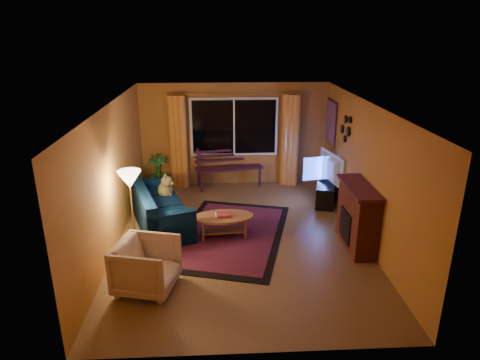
{
  "coord_description": "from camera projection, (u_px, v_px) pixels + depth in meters",
  "views": [
    {
      "loc": [
        -0.4,
        -7.15,
        3.75
      ],
      "look_at": [
        0.0,
        0.3,
        1.05
      ],
      "focal_mm": 32.0,
      "sensor_mm": 36.0,
      "label": 1
    }
  ],
  "objects": [
    {
      "name": "fireplace",
      "position": [
        358.0,
        218.0,
        7.55
      ],
      "size": [
        0.4,
        1.2,
        1.1
      ],
      "primitive_type": "cube",
      "color": "maroon",
      "rests_on": "ground"
    },
    {
      "name": "rug",
      "position": [
        230.0,
        234.0,
        8.12
      ],
      "size": [
        2.64,
        3.43,
        0.02
      ],
      "primitive_type": "cube",
      "rotation": [
        0.0,
        0.0,
        -0.26
      ],
      "color": "maroon",
      "rests_on": "ground"
    },
    {
      "name": "television",
      "position": [
        327.0,
        168.0,
        9.41
      ],
      "size": [
        0.36,
        1.14,
        0.65
      ],
      "primitive_type": "imported",
      "rotation": [
        0.0,
        0.0,
        1.76
      ],
      "color": "black",
      "rests_on": "tv_console"
    },
    {
      "name": "dog",
      "position": [
        165.0,
        188.0,
        8.74
      ],
      "size": [
        0.34,
        0.43,
        0.43
      ],
      "primitive_type": null,
      "rotation": [
        0.0,
        0.0,
        -0.14
      ],
      "color": "olive",
      "rests_on": "sofa"
    },
    {
      "name": "mirror_cluster",
      "position": [
        345.0,
        127.0,
        8.73
      ],
      "size": [
        0.06,
        0.6,
        0.56
      ],
      "primitive_type": null,
      "color": "black",
      "rests_on": "wall_right"
    },
    {
      "name": "ceiling",
      "position": [
        241.0,
        104.0,
        7.16
      ],
      "size": [
        4.5,
        6.0,
        0.02
      ],
      "primitive_type": "cube",
      "color": "white",
      "rests_on": "ground"
    },
    {
      "name": "painting",
      "position": [
        331.0,
        122.0,
        9.86
      ],
      "size": [
        0.04,
        0.76,
        0.96
      ],
      "primitive_type": "cube",
      "color": "#C64C30",
      "rests_on": "wall_right"
    },
    {
      "name": "wall_back",
      "position": [
        234.0,
        135.0,
        10.41
      ],
      "size": [
        4.5,
        0.02,
        2.5
      ],
      "primitive_type": "cube",
      "color": "#B87430",
      "rests_on": "ground"
    },
    {
      "name": "wall_right",
      "position": [
        366.0,
        173.0,
        7.7
      ],
      "size": [
        0.02,
        6.0,
        2.5
      ],
      "primitive_type": "cube",
      "color": "#B87430",
      "rests_on": "ground"
    },
    {
      "name": "bench",
      "position": [
        229.0,
        177.0,
        10.5
      ],
      "size": [
        1.68,
        0.79,
        0.49
      ],
      "primitive_type": "cube",
      "rotation": [
        0.0,
        0.0,
        0.2
      ],
      "color": "#391422",
      "rests_on": "ground"
    },
    {
      "name": "curtain_left",
      "position": [
        178.0,
        142.0,
        10.27
      ],
      "size": [
        0.36,
        0.36,
        2.24
      ],
      "primitive_type": "cylinder",
      "color": "orange",
      "rests_on": "ground"
    },
    {
      "name": "wall_left",
      "position": [
        112.0,
        177.0,
        7.47
      ],
      "size": [
        0.02,
        6.0,
        2.5
      ],
      "primitive_type": "cube",
      "color": "#B87430",
      "rests_on": "ground"
    },
    {
      "name": "coffee_table",
      "position": [
        223.0,
        226.0,
        8.03
      ],
      "size": [
        1.22,
        1.22,
        0.41
      ],
      "primitive_type": "cylinder",
      "rotation": [
        0.0,
        0.0,
        0.08
      ],
      "color": "#A4663E",
      "rests_on": "ground"
    },
    {
      "name": "window",
      "position": [
        234.0,
        127.0,
        10.28
      ],
      "size": [
        2.0,
        0.02,
        1.3
      ],
      "primitive_type": "cube",
      "color": "black",
      "rests_on": "wall_back"
    },
    {
      "name": "armchair",
      "position": [
        147.0,
        264.0,
        6.33
      ],
      "size": [
        0.96,
        1.0,
        0.86
      ],
      "primitive_type": "imported",
      "rotation": [
        0.0,
        0.0,
        1.33
      ],
      "color": "#D2AE98",
      "rests_on": "ground"
    },
    {
      "name": "floor_lamp",
      "position": [
        132.0,
        212.0,
        7.35
      ],
      "size": [
        0.28,
        0.28,
        1.47
      ],
      "primitive_type": "cylinder",
      "rotation": [
        0.0,
        0.0,
        -0.15
      ],
      "color": "#BF8C3F",
      "rests_on": "ground"
    },
    {
      "name": "curtain_right",
      "position": [
        290.0,
        140.0,
        10.4
      ],
      "size": [
        0.36,
        0.36,
        2.24
      ],
      "primitive_type": "cylinder",
      "color": "orange",
      "rests_on": "ground"
    },
    {
      "name": "sofa",
      "position": [
        161.0,
        206.0,
        8.38
      ],
      "size": [
        1.48,
        2.22,
        0.83
      ],
      "primitive_type": "cube",
      "rotation": [
        0.0,
        0.0,
        0.32
      ],
      "color": "black",
      "rests_on": "ground"
    },
    {
      "name": "floor",
      "position": [
        241.0,
        238.0,
        8.01
      ],
      "size": [
        4.5,
        6.0,
        0.02
      ],
      "primitive_type": "cube",
      "color": "brown",
      "rests_on": "ground"
    },
    {
      "name": "tv_console",
      "position": [
        325.0,
        192.0,
        9.6
      ],
      "size": [
        0.67,
        1.2,
        0.47
      ],
      "primitive_type": "cube",
      "rotation": [
        0.0,
        0.0,
        -0.27
      ],
      "color": "black",
      "rests_on": "ground"
    },
    {
      "name": "potted_plant",
      "position": [
        158.0,
        172.0,
        10.34
      ],
      "size": [
        0.49,
        0.49,
        0.84
      ],
      "primitive_type": "imported",
      "rotation": [
        0.0,
        0.0,
        0.04
      ],
      "color": "#235B1E",
      "rests_on": "ground"
    },
    {
      "name": "curtain_rod",
      "position": [
        234.0,
        94.0,
        9.97
      ],
      "size": [
        3.2,
        0.03,
        0.03
      ],
      "primitive_type": "cylinder",
      "rotation": [
        0.0,
        1.57,
        0.0
      ],
      "color": "#BF8C3F",
      "rests_on": "wall_back"
    }
  ]
}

